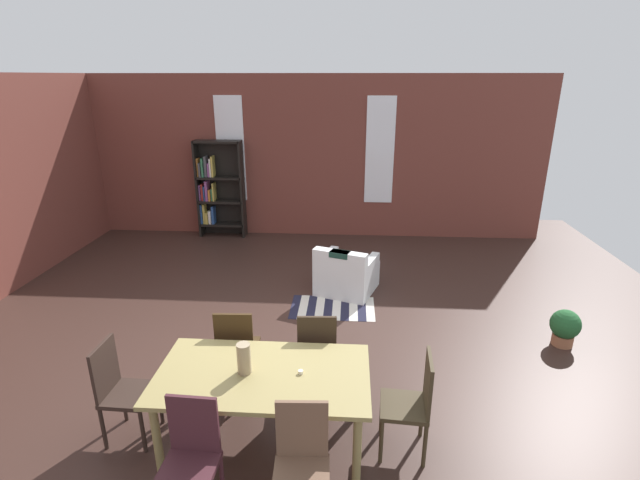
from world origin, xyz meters
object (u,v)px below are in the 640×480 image
object	(u,v)px
dining_table	(263,381)
dining_chair_far_right	(317,350)
dining_chair_head_left	(120,388)
dining_chair_far_left	(237,347)
armchair_white	(346,275)
dining_chair_near_left	(190,456)
potted_plant_by_shelf	(565,327)
dining_chair_near_right	(302,462)
dining_chair_head_right	(413,401)
vase_on_table	(244,358)
bookshelf_tall	(217,189)

from	to	relation	value
dining_table	dining_chair_far_right	xyz separation A→B (m)	(0.41, 0.72, -0.14)
dining_chair_head_left	dining_chair_far_left	distance (m)	1.13
dining_table	armchair_white	xyz separation A→B (m)	(0.68, 3.12, -0.38)
dining_chair_far_left	dining_chair_far_right	bearing A→B (deg)	0.00
dining_chair_near_left	potted_plant_by_shelf	bearing A→B (deg)	34.04
dining_chair_near_left	dining_chair_far_left	size ratio (longest dim) A/B	1.00
dining_chair_far_right	dining_chair_far_left	bearing A→B (deg)	-180.00
dining_chair_far_right	armchair_white	world-z (taller)	dining_chair_far_right
dining_chair_near_right	armchair_white	bearing A→B (deg)	85.92
dining_chair_head_left	dining_chair_head_right	world-z (taller)	same
dining_chair_head_left	dining_chair_far_left	size ratio (longest dim) A/B	1.00
dining_table	vase_on_table	bearing A→B (deg)	180.00
dining_table	dining_chair_near_left	size ratio (longest dim) A/B	1.91
dining_chair_far_left	dining_chair_near_right	bearing A→B (deg)	-60.61
dining_table	dining_chair_head_left	xyz separation A→B (m)	(-1.28, 0.00, -0.14)
dining_chair_head_right	bookshelf_tall	xyz separation A→B (m)	(-3.23, 5.61, 0.46)
dining_table	armchair_white	bearing A→B (deg)	77.73
dining_chair_head_left	potted_plant_by_shelf	distance (m)	4.98
vase_on_table	dining_chair_near_left	world-z (taller)	vase_on_table
dining_chair_near_right	dining_chair_head_left	distance (m)	1.83
dining_chair_near_right	dining_chair_far_left	bearing A→B (deg)	119.39
dining_chair_head_left	armchair_white	xyz separation A→B (m)	(1.96, 3.12, -0.23)
vase_on_table	potted_plant_by_shelf	world-z (taller)	vase_on_table
armchair_white	dining_chair_near_left	bearing A→B (deg)	-105.77
dining_chair_far_left	armchair_white	world-z (taller)	dining_chair_far_left
dining_chair_far_left	dining_chair_near_left	bearing A→B (deg)	-90.01
dining_chair_head_right	dining_chair_far_left	bearing A→B (deg)	156.76
vase_on_table	potted_plant_by_shelf	size ratio (longest dim) A/B	0.60
dining_chair_head_left	dining_chair_far_right	world-z (taller)	same
vase_on_table	dining_chair_head_left	distance (m)	1.18
dining_chair_head_left	dining_chair_far_right	distance (m)	1.84
vase_on_table	dining_chair_near_right	xyz separation A→B (m)	(0.56, -0.72, -0.36)
dining_chair_near_left	dining_chair_far_left	bearing A→B (deg)	89.99
dining_chair_near_right	armchair_white	world-z (taller)	dining_chair_near_right
dining_chair_far_right	armchair_white	distance (m)	2.43
dining_chair_near_left	dining_chair_far_right	world-z (taller)	same
dining_chair_far_right	dining_chair_head_right	bearing A→B (deg)	-39.82
dining_chair_head_right	bookshelf_tall	world-z (taller)	bookshelf_tall
dining_table	dining_chair_head_left	bearing A→B (deg)	179.90
dining_chair_near_left	potted_plant_by_shelf	size ratio (longest dim) A/B	2.07
vase_on_table	dining_chair_head_left	xyz separation A→B (m)	(-1.13, 0.00, -0.36)
dining_chair_head_right	dining_chair_far_right	bearing A→B (deg)	140.18
vase_on_table	dining_chair_far_left	bearing A→B (deg)	109.30
armchair_white	potted_plant_by_shelf	distance (m)	2.97
dining_chair_far_left	dining_table	bearing A→B (deg)	-60.60
dining_chair_near_left	dining_chair_head_right	bearing A→B (deg)	22.93
dining_table	vase_on_table	size ratio (longest dim) A/B	6.63
dining_chair_near_right	bookshelf_tall	bearing A→B (deg)	110.44
dining_chair_near_right	dining_chair_far_left	world-z (taller)	same
dining_chair_near_left	bookshelf_tall	xyz separation A→B (m)	(-1.54, 6.32, 0.46)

